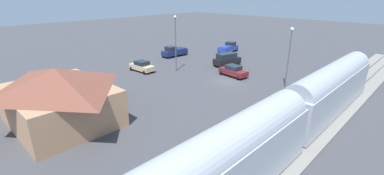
# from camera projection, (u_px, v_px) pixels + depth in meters

# --- Properties ---
(ground_plane) EXTENTS (200.00, 200.00, 0.00)m
(ground_plane) POSITION_uv_depth(u_px,v_px,m) (229.00, 81.00, 38.70)
(ground_plane) COLOR #424247
(railway_track) EXTENTS (4.80, 70.00, 0.30)m
(railway_track) POSITION_uv_depth(u_px,v_px,m) (330.00, 107.00, 29.52)
(railway_track) COLOR gray
(railway_track) RESTS_ON ground
(platform) EXTENTS (3.20, 46.00, 0.30)m
(platform) POSITION_uv_depth(u_px,v_px,m) (295.00, 98.00, 32.11)
(platform) COLOR #B7B2A8
(platform) RESTS_ON ground
(station_building) EXTENTS (11.52, 9.08, 5.55)m
(station_building) POSITION_uv_depth(u_px,v_px,m) (59.00, 95.00, 25.45)
(station_building) COLOR tan
(station_building) RESTS_ON ground
(pedestrian_on_platform) EXTENTS (0.36, 0.36, 1.71)m
(pedestrian_on_platform) POSITION_uv_depth(u_px,v_px,m) (323.00, 74.00, 37.60)
(pedestrian_on_platform) COLOR #333338
(pedestrian_on_platform) RESTS_ON platform
(pedestrian_waiting_far) EXTENTS (0.36, 0.36, 1.71)m
(pedestrian_waiting_far) POSITION_uv_depth(u_px,v_px,m) (279.00, 100.00, 28.38)
(pedestrian_waiting_far) COLOR #333338
(pedestrian_waiting_far) RESTS_ON platform
(suv_black) EXTENTS (2.92, 5.20, 2.22)m
(suv_black) POSITION_uv_depth(u_px,v_px,m) (227.00, 59.00, 46.24)
(suv_black) COLOR black
(suv_black) RESTS_ON ground
(pickup_blue) EXTENTS (2.51, 5.57, 2.14)m
(pickup_blue) POSITION_uv_depth(u_px,v_px,m) (228.00, 48.00, 56.50)
(pickup_blue) COLOR #283D9E
(pickup_blue) RESTS_ON ground
(pickup_navy) EXTENTS (2.19, 5.48, 2.14)m
(pickup_navy) POSITION_uv_depth(u_px,v_px,m) (174.00, 51.00, 52.96)
(pickup_navy) COLOR navy
(pickup_navy) RESTS_ON ground
(sedan_maroon) EXTENTS (4.67, 2.63, 1.74)m
(sedan_maroon) POSITION_uv_depth(u_px,v_px,m) (233.00, 71.00, 40.42)
(sedan_maroon) COLOR maroon
(sedan_maroon) RESTS_ON ground
(sedan_tan) EXTENTS (4.58, 2.43, 1.74)m
(sedan_tan) POSITION_uv_depth(u_px,v_px,m) (142.00, 66.00, 42.95)
(sedan_tan) COLOR #C6B284
(sedan_tan) RESTS_ON ground
(light_pole_near_platform) EXTENTS (0.44, 0.44, 8.03)m
(light_pole_near_platform) POSITION_uv_depth(u_px,v_px,m) (289.00, 51.00, 34.33)
(light_pole_near_platform) COLOR #515156
(light_pole_near_platform) RESTS_ON ground
(light_pole_lot_center) EXTENTS (0.44, 0.44, 8.82)m
(light_pole_lot_center) POSITION_uv_depth(u_px,v_px,m) (176.00, 38.00, 41.69)
(light_pole_lot_center) COLOR #515156
(light_pole_lot_center) RESTS_ON ground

